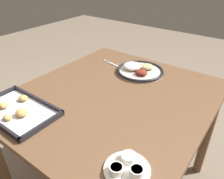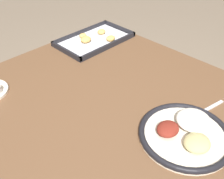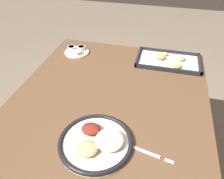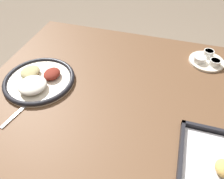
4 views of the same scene
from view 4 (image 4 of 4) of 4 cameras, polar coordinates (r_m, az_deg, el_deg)
The scene contains 5 objects.
ground_plane at distance 1.53m, azimuth 0.07°, elevation -21.74°, with size 8.00×8.00×0.00m, color #7A6B59.
dining_table at distance 0.96m, azimuth 0.10°, elevation -5.76°, with size 0.98×1.09×0.77m.
dinner_plate at distance 0.97m, azimuth -18.64°, elevation 2.39°, with size 0.30×0.30×0.05m.
fork at distance 0.88m, azimuth -24.01°, elevation -6.19°, with size 0.21×0.06×0.00m.
saucer_plate at distance 1.12m, azimuth 23.51°, elevation 7.15°, with size 0.16×0.16×0.04m.
Camera 4 is at (0.59, 0.18, 1.40)m, focal length 35.00 mm.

